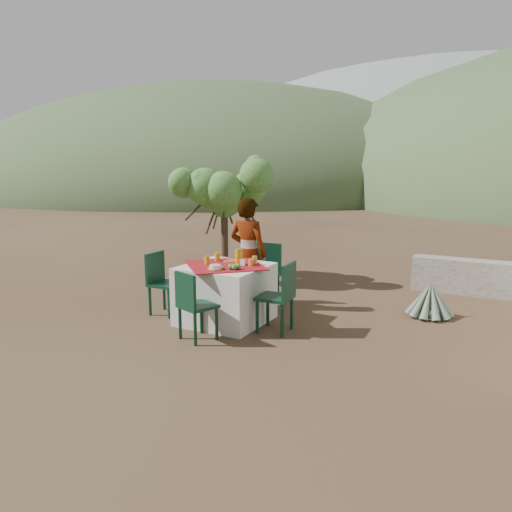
{
  "coord_description": "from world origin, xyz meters",
  "views": [
    {
      "loc": [
        3.85,
        -5.0,
        2.04
      ],
      "look_at": [
        0.74,
        0.75,
        0.83
      ],
      "focal_mm": 35.0,
      "sensor_mm": 36.0,
      "label": 1
    }
  ],
  "objects_px": {
    "chair_left": "(162,280)",
    "juice_pitcher": "(239,257)",
    "chair_right": "(281,294)",
    "shrub_tree": "(229,196)",
    "table": "(225,293)",
    "chair_near": "(193,303)",
    "chair_far": "(265,271)",
    "person": "(248,254)",
    "agave": "(430,300)"
  },
  "relations": [
    {
      "from": "chair_left",
      "to": "juice_pitcher",
      "type": "relative_size",
      "value": 4.15
    },
    {
      "from": "chair_right",
      "to": "chair_left",
      "type": "bearing_deg",
      "value": -91.93
    },
    {
      "from": "chair_right",
      "to": "shrub_tree",
      "type": "bearing_deg",
      "value": -139.71
    },
    {
      "from": "chair_right",
      "to": "juice_pitcher",
      "type": "xyz_separation_m",
      "value": [
        -0.66,
        0.12,
        0.38
      ]
    },
    {
      "from": "table",
      "to": "chair_near",
      "type": "distance_m",
      "value": 0.8
    },
    {
      "from": "chair_far",
      "to": "chair_right",
      "type": "relative_size",
      "value": 1.03
    },
    {
      "from": "table",
      "to": "chair_near",
      "type": "relative_size",
      "value": 1.58
    },
    {
      "from": "juice_pitcher",
      "to": "chair_far",
      "type": "bearing_deg",
      "value": 95.33
    },
    {
      "from": "table",
      "to": "chair_left",
      "type": "xyz_separation_m",
      "value": [
        -0.97,
        -0.1,
        0.09
      ]
    },
    {
      "from": "chair_left",
      "to": "person",
      "type": "xyz_separation_m",
      "value": [
        0.94,
        0.77,
        0.32
      ]
    },
    {
      "from": "chair_near",
      "to": "chair_far",
      "type": "bearing_deg",
      "value": -71.08
    },
    {
      "from": "chair_far",
      "to": "juice_pitcher",
      "type": "distance_m",
      "value": 0.98
    },
    {
      "from": "chair_right",
      "to": "shrub_tree",
      "type": "distance_m",
      "value": 2.98
    },
    {
      "from": "shrub_tree",
      "to": "chair_left",
      "type": "bearing_deg",
      "value": -85.36
    },
    {
      "from": "person",
      "to": "juice_pitcher",
      "type": "xyz_separation_m",
      "value": [
        0.19,
        -0.59,
        0.07
      ]
    },
    {
      "from": "chair_near",
      "to": "chair_left",
      "type": "relative_size",
      "value": 0.97
    },
    {
      "from": "shrub_tree",
      "to": "juice_pitcher",
      "type": "xyz_separation_m",
      "value": [
        1.3,
        -1.89,
        -0.63
      ]
    },
    {
      "from": "chair_right",
      "to": "agave",
      "type": "relative_size",
      "value": 1.3
    },
    {
      "from": "table",
      "to": "juice_pitcher",
      "type": "height_order",
      "value": "juice_pitcher"
    },
    {
      "from": "chair_near",
      "to": "person",
      "type": "distance_m",
      "value": 1.5
    },
    {
      "from": "chair_near",
      "to": "chair_right",
      "type": "relative_size",
      "value": 0.94
    },
    {
      "from": "chair_far",
      "to": "chair_near",
      "type": "xyz_separation_m",
      "value": [
        -0.02,
        -1.78,
        -0.04
      ]
    },
    {
      "from": "chair_left",
      "to": "chair_near",
      "type": "bearing_deg",
      "value": -126.2
    },
    {
      "from": "chair_far",
      "to": "agave",
      "type": "distance_m",
      "value": 2.32
    },
    {
      "from": "person",
      "to": "juice_pitcher",
      "type": "bearing_deg",
      "value": 111.35
    },
    {
      "from": "chair_left",
      "to": "person",
      "type": "height_order",
      "value": "person"
    },
    {
      "from": "chair_near",
      "to": "agave",
      "type": "relative_size",
      "value": 1.22
    },
    {
      "from": "juice_pitcher",
      "to": "table",
      "type": "bearing_deg",
      "value": -154.21
    },
    {
      "from": "chair_near",
      "to": "shrub_tree",
      "type": "relative_size",
      "value": 0.43
    },
    {
      "from": "chair_near",
      "to": "person",
      "type": "height_order",
      "value": "person"
    },
    {
      "from": "juice_pitcher",
      "to": "person",
      "type": "bearing_deg",
      "value": 107.78
    },
    {
      "from": "chair_left",
      "to": "juice_pitcher",
      "type": "height_order",
      "value": "juice_pitcher"
    },
    {
      "from": "agave",
      "to": "juice_pitcher",
      "type": "distance_m",
      "value": 2.67
    },
    {
      "from": "chair_near",
      "to": "person",
      "type": "bearing_deg",
      "value": -67.15
    },
    {
      "from": "table",
      "to": "chair_left",
      "type": "distance_m",
      "value": 0.98
    },
    {
      "from": "chair_far",
      "to": "chair_near",
      "type": "bearing_deg",
      "value": -95.34
    },
    {
      "from": "chair_right",
      "to": "juice_pitcher",
      "type": "distance_m",
      "value": 0.77
    },
    {
      "from": "table",
      "to": "agave",
      "type": "bearing_deg",
      "value": 32.73
    },
    {
      "from": "chair_far",
      "to": "shrub_tree",
      "type": "bearing_deg",
      "value": 136.16
    },
    {
      "from": "person",
      "to": "agave",
      "type": "height_order",
      "value": "person"
    },
    {
      "from": "shrub_tree",
      "to": "agave",
      "type": "distance_m",
      "value": 3.72
    },
    {
      "from": "chair_left",
      "to": "shrub_tree",
      "type": "bearing_deg",
      "value": 2.75
    },
    {
      "from": "chair_right",
      "to": "table",
      "type": "bearing_deg",
      "value": -96.66
    },
    {
      "from": "chair_far",
      "to": "person",
      "type": "relative_size",
      "value": 0.57
    },
    {
      "from": "table",
      "to": "chair_far",
      "type": "xyz_separation_m",
      "value": [
        0.07,
        0.98,
        0.12
      ]
    },
    {
      "from": "chair_near",
      "to": "chair_right",
      "type": "distance_m",
      "value": 1.07
    },
    {
      "from": "juice_pitcher",
      "to": "chair_right",
      "type": "bearing_deg",
      "value": -10.1
    },
    {
      "from": "chair_far",
      "to": "chair_left",
      "type": "bearing_deg",
      "value": -138.56
    },
    {
      "from": "shrub_tree",
      "to": "juice_pitcher",
      "type": "bearing_deg",
      "value": -55.62
    },
    {
      "from": "chair_right",
      "to": "juice_pitcher",
      "type": "bearing_deg",
      "value": -103.96
    }
  ]
}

